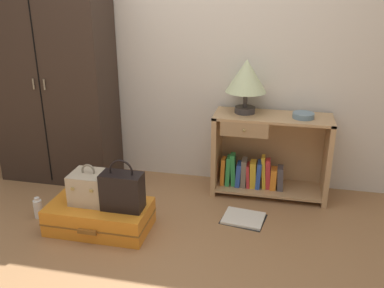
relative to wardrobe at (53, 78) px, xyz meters
The scene contains 11 objects.
ground_plane 1.92m from the wardrobe, 45.95° to the right, with size 9.00×9.00×0.00m, color #9E7047.
back_wall 1.26m from the wardrobe, 14.20° to the left, with size 6.40×0.10×2.60m, color silver.
wardrobe is the anchor object (origin of this frame).
bookshelf 1.98m from the wardrobe, ahead, with size 0.96×0.37×0.71m.
table_lamp 1.69m from the wardrobe, ahead, with size 0.34×0.34×0.44m.
bowl 2.17m from the wardrobe, ahead, with size 0.17×0.17×0.04m, color slate.
suitcase_large 1.37m from the wardrobe, 48.04° to the right, with size 0.75×0.43×0.20m.
train_case 1.18m from the wardrobe, 49.87° to the right, with size 0.26×0.25×0.30m.
handbag 1.37m from the wardrobe, 41.61° to the right, with size 0.29×0.16×0.38m.
bottle 1.16m from the wardrobe, 76.22° to the right, with size 0.07×0.07×0.17m.
open_book_on_floor 2.04m from the wardrobe, 14.34° to the right, with size 0.36×0.32×0.02m.
Camera 1 is at (0.81, -2.11, 1.73)m, focal length 39.33 mm.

